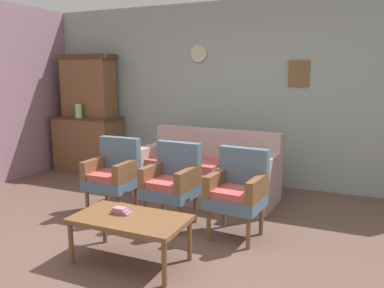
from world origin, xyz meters
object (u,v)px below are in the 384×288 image
armchair_row_middle (172,180)px  armchair_by_doorway (238,189)px  armchair_near_cabinet (113,173)px  side_cabinet (88,144)px  book_stack_on_table (121,211)px  coffee_table (130,222)px  floral_couch (207,174)px  vase_on_cabinet (79,111)px

armchair_row_middle → armchair_by_doorway: same height
armchair_near_cabinet → armchair_by_doorway: bearing=-1.4°
side_cabinet → book_stack_on_table: (2.36, -2.48, -0.02)m
coffee_table → book_stack_on_table: 0.14m
book_stack_on_table → coffee_table: bearing=-17.9°
coffee_table → armchair_row_middle: bearing=94.1°
armchair_near_cabinet → armchair_by_doorway: size_ratio=1.00×
armchair_row_middle → side_cabinet: bearing=146.9°
book_stack_on_table → side_cabinet: bearing=133.5°
floral_couch → armchair_by_doorway: bearing=-54.3°
vase_on_cabinet → armchair_by_doorway: size_ratio=0.25×
book_stack_on_table → armchair_by_doorway: bearing=47.7°
side_cabinet → armchair_near_cabinet: (1.62, -1.56, 0.03)m
armchair_row_middle → armchair_by_doorway: bearing=-2.1°
vase_on_cabinet → armchair_row_middle: bearing=-29.9°
floral_couch → armchair_by_doorway: (0.74, -1.02, 0.17)m
floral_couch → armchair_row_middle: bearing=-91.3°
floral_couch → armchair_near_cabinet: 1.28m
vase_on_cabinet → floral_couch: bearing=-9.1°
floral_couch → coffee_table: size_ratio=1.88×
side_cabinet → armchair_row_middle: size_ratio=1.28×
book_stack_on_table → vase_on_cabinet: bearing=135.8°
armchair_row_middle → armchair_by_doorway: (0.76, -0.03, 0.00)m
side_cabinet → coffee_table: side_cabinet is taller
armchair_near_cabinet → coffee_table: (0.85, -0.96, -0.12)m
armchair_near_cabinet → book_stack_on_table: 1.18m
armchair_by_doorway → book_stack_on_table: bearing=-132.3°
side_cabinet → book_stack_on_table: side_cabinet is taller
armchair_near_cabinet → book_stack_on_table: armchair_near_cabinet is taller
vase_on_cabinet → book_stack_on_table: size_ratio=1.32×
side_cabinet → vase_on_cabinet: 0.61m
floral_couch → coffee_table: 1.95m
side_cabinet → vase_on_cabinet: bearing=-92.5°
armchair_near_cabinet → coffee_table: armchair_near_cabinet is taller
armchair_near_cabinet → armchair_row_middle: size_ratio=1.00×
vase_on_cabinet → armchair_by_doorway: vase_on_cabinet is taller
floral_couch → armchair_row_middle: same height
side_cabinet → armchair_by_doorway: size_ratio=1.28×
vase_on_cabinet → armchair_by_doorway: (3.17, -1.41, -0.54)m
vase_on_cabinet → coffee_table: (2.48, -2.34, -0.67)m
coffee_table → floral_couch: bearing=91.4°
armchair_row_middle → armchair_by_doorway: size_ratio=1.00×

